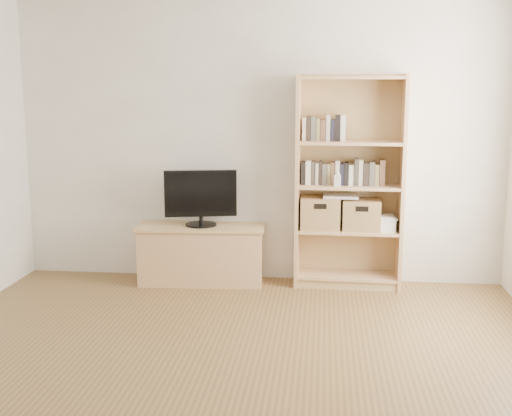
# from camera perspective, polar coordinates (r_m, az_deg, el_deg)

# --- Properties ---
(floor) EXTENTS (4.50, 5.00, 0.01)m
(floor) POSITION_cam_1_polar(r_m,az_deg,el_deg) (3.89, -3.65, -16.73)
(floor) COLOR brown
(floor) RESTS_ON ground
(back_wall) EXTENTS (4.50, 0.02, 2.60)m
(back_wall) POSITION_cam_1_polar(r_m,az_deg,el_deg) (5.95, 0.25, 5.92)
(back_wall) COLOR beige
(back_wall) RESTS_ON floor
(tv_stand) EXTENTS (1.15, 0.49, 0.52)m
(tv_stand) POSITION_cam_1_polar(r_m,az_deg,el_deg) (6.00, -4.86, -4.20)
(tv_stand) COLOR tan
(tv_stand) RESTS_ON floor
(bookshelf) EXTENTS (0.96, 0.36, 1.91)m
(bookshelf) POSITION_cam_1_polar(r_m,az_deg,el_deg) (5.80, 8.29, 2.24)
(bookshelf) COLOR tan
(bookshelf) RESTS_ON floor
(television) EXTENTS (0.66, 0.18, 0.52)m
(television) POSITION_cam_1_polar(r_m,az_deg,el_deg) (5.88, -4.94, 0.90)
(television) COLOR black
(television) RESTS_ON tv_stand
(books_row_mid) EXTENTS (0.82, 0.17, 0.22)m
(books_row_mid) POSITION_cam_1_polar(r_m,az_deg,el_deg) (5.81, 8.31, 3.14)
(books_row_mid) COLOR black
(books_row_mid) RESTS_ON bookshelf
(books_row_upper) EXTENTS (0.37, 0.14, 0.19)m
(books_row_upper) POSITION_cam_1_polar(r_m,az_deg,el_deg) (5.77, 6.29, 6.92)
(books_row_upper) COLOR black
(books_row_upper) RESTS_ON bookshelf
(baby_monitor) EXTENTS (0.06, 0.04, 0.10)m
(baby_monitor) POSITION_cam_1_polar(r_m,az_deg,el_deg) (5.69, 7.25, 2.43)
(baby_monitor) COLOR white
(baby_monitor) RESTS_ON bookshelf
(basket_left) EXTENTS (0.36, 0.30, 0.29)m
(basket_left) POSITION_cam_1_polar(r_m,az_deg,el_deg) (5.84, 5.73, -0.42)
(basket_left) COLOR #9B7E46
(basket_left) RESTS_ON bookshelf
(basket_right) EXTENTS (0.34, 0.29, 0.27)m
(basket_right) POSITION_cam_1_polar(r_m,az_deg,el_deg) (5.84, 9.36, -0.58)
(basket_right) COLOR #9B7E46
(basket_right) RESTS_ON bookshelf
(laptop) EXTENTS (0.31, 0.22, 0.02)m
(laptop) POSITION_cam_1_polar(r_m,az_deg,el_deg) (5.81, 7.54, 1.06)
(laptop) COLOR white
(laptop) RESTS_ON basket_left
(magazine_stack) EXTENTS (0.17, 0.24, 0.11)m
(magazine_stack) POSITION_cam_1_polar(r_m,az_deg,el_deg) (5.87, 11.41, -1.40)
(magazine_stack) COLOR beige
(magazine_stack) RESTS_ON bookshelf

